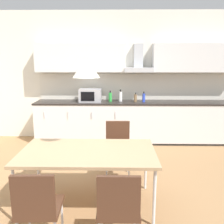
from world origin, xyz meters
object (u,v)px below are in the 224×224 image
Objects in this scene: dining_table at (88,154)px; chair_far_right at (118,143)px; bottle_brown at (135,98)px; pendant_lamp at (86,68)px; microwave at (90,95)px; chair_near_right at (118,205)px; chair_near_left at (37,204)px; bottle_blue at (144,98)px; bottle_green at (110,97)px; bottle_white at (120,96)px.

dining_table is 1.92× the size of chair_far_right.
chair_far_right is (0.37, 0.86, -0.16)m from dining_table.
pendant_lamp reaches higher than bottle_brown.
chair_near_right is (0.60, -3.40, -0.52)m from microwave.
chair_near_left is at bearing -92.44° from microwave.
bottle_blue is 2.70m from dining_table.
bottle_blue reaches higher than chair_far_right.
chair_far_right is at bearing -84.61° from bottle_green.
bottle_green reaches higher than bottle_brown.
bottle_green reaches higher than bottle_blue.
bottle_green reaches higher than chair_near_right.
chair_near_left is (-0.81, -3.46, -0.50)m from bottle_white.
bottle_green is 0.27× the size of chair_near_left.
bottle_green is at bearing -173.98° from bottle_white.
bottle_blue is at bearing -1.73° from microwave.
bottle_brown is at bearing -4.27° from bottle_green.
bottle_blue is 1.81m from chair_far_right.
chair_near_left is at bearing -99.66° from bottle_green.
chair_near_left reaches higher than dining_table.
chair_near_left is at bearing -111.42° from bottle_blue.
bottle_white reaches higher than bottle_brown.
pendant_lamp is at bearing -84.90° from microwave.
microwave reaches higher than bottle_blue.
chair_far_right is 1.00× the size of chair_near_right.
dining_table is 0.95m from chair_near_right.
bottle_blue reaches higher than bottle_brown.
bottle_white reaches higher than bottle_blue.
bottle_white is at bearing 80.38° from dining_table.
chair_near_right is at bearing -96.62° from bottle_brown.
bottle_green is at bearing 80.34° from chair_near_left.
chair_far_right is at bearing 90.01° from chair_near_right.
bottle_blue is 0.71× the size of pendant_lamp.
bottle_green is (-0.56, 0.04, 0.02)m from bottle_brown.
chair_near_left is at bearing -103.23° from bottle_white.
microwave is 0.44m from bottle_green.
bottle_brown is at bearing 172.30° from bottle_blue.
dining_table is at bearing -99.62° from bottle_white.
bottle_white is 2.73m from pendant_lamp.
pendant_lamp is (0.37, 0.86, 1.21)m from chair_near_left.
bottle_white reaches higher than chair_near_right.
chair_near_left is (-0.75, -1.72, 0.00)m from chair_far_right.
microwave is 1.50× the size of pendant_lamp.
pendant_lamp is (-0.37, -0.86, 1.21)m from chair_far_right.
bottle_green is at bearing 174.89° from bottle_blue.
bottle_blue is at bearing 80.33° from chair_near_right.
dining_table is at bearing -84.90° from microwave.
bottle_green reaches higher than chair_far_right.
chair_near_right is (-0.57, -3.37, -0.48)m from bottle_blue.
bottle_green reaches higher than chair_near_left.
chair_near_left is 2.72× the size of pendant_lamp.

